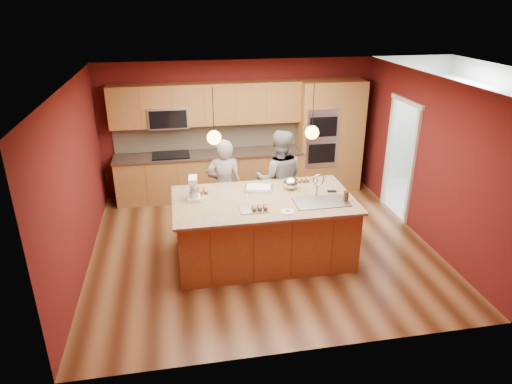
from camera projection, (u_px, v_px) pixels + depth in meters
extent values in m
plane|color=#452210|center=(262.00, 245.00, 7.60)|extent=(5.50, 5.50, 0.00)
plane|color=white|center=(263.00, 81.00, 6.53)|extent=(5.50, 5.50, 0.00)
plane|color=#541412|center=(239.00, 128.00, 9.32)|extent=(5.50, 0.00, 5.50)
plane|color=#541412|center=(308.00, 251.00, 4.81)|extent=(5.50, 0.00, 5.50)
plane|color=#541412|center=(76.00, 181.00, 6.61)|extent=(0.00, 5.00, 5.00)
plane|color=#541412|center=(425.00, 159.00, 7.52)|extent=(0.00, 5.00, 5.00)
cube|color=brown|center=(210.00, 176.00, 9.30)|extent=(3.70, 0.60, 0.90)
cube|color=#32231E|center=(209.00, 154.00, 9.11)|extent=(3.74, 0.64, 0.04)
cube|color=#C2B594|center=(207.00, 135.00, 9.25)|extent=(3.70, 0.03, 0.56)
cube|color=brown|center=(206.00, 104.00, 8.84)|extent=(3.70, 0.36, 0.80)
cube|color=black|center=(171.00, 155.00, 8.96)|extent=(0.72, 0.52, 0.03)
cube|color=#B0B1B6|center=(168.00, 117.00, 8.78)|extent=(0.76, 0.40, 0.40)
cube|color=brown|center=(318.00, 137.00, 9.40)|extent=(0.80, 0.60, 2.30)
cube|color=#B0B1B6|center=(322.00, 139.00, 9.11)|extent=(0.66, 0.04, 1.20)
cube|color=brown|center=(348.00, 135.00, 9.50)|extent=(0.50, 0.60, 2.30)
plane|color=beige|center=(426.00, 200.00, 9.29)|extent=(2.60, 2.60, 0.00)
plane|color=beige|center=(479.00, 134.00, 8.90)|extent=(0.00, 2.70, 2.70)
cube|color=white|center=(475.00, 104.00, 8.63)|extent=(0.35, 2.40, 0.75)
cylinder|color=black|center=(213.00, 113.00, 6.24)|extent=(0.01, 0.01, 0.70)
sphere|color=#FFAB41|center=(214.00, 138.00, 6.38)|extent=(0.20, 0.20, 0.20)
cylinder|color=black|center=(313.00, 109.00, 6.47)|extent=(0.01, 0.01, 0.70)
sphere|color=#FFAB41|center=(312.00, 133.00, 6.61)|extent=(0.20, 0.20, 0.20)
cube|color=brown|center=(263.00, 229.00, 7.09)|extent=(2.63, 1.42, 0.96)
cube|color=beige|center=(263.00, 200.00, 6.90)|extent=(2.73, 1.52, 0.04)
cube|color=#B0B1B6|center=(321.00, 207.00, 6.81)|extent=(0.79, 0.46, 0.18)
imported|color=black|center=(224.00, 186.00, 7.79)|extent=(0.62, 0.42, 1.66)
imported|color=slate|center=(279.00, 180.00, 7.93)|extent=(0.96, 0.80, 1.77)
cube|color=white|center=(194.00, 198.00, 6.84)|extent=(0.20, 0.26, 0.06)
cube|color=white|center=(193.00, 186.00, 6.88)|extent=(0.10, 0.08, 0.24)
cube|color=white|center=(193.00, 180.00, 6.75)|extent=(0.14, 0.25, 0.09)
cylinder|color=silver|center=(194.00, 195.00, 6.78)|extent=(0.14, 0.14, 0.13)
cube|color=white|center=(259.00, 188.00, 7.22)|extent=(0.50, 0.42, 0.03)
cube|color=white|center=(259.00, 187.00, 7.21)|extent=(0.43, 0.35, 0.02)
cube|color=#B0B1B6|center=(254.00, 209.00, 6.53)|extent=(0.41, 0.30, 0.02)
ellipsoid|color=silver|center=(291.00, 183.00, 7.21)|extent=(0.24, 0.24, 0.20)
cylinder|color=white|center=(288.00, 212.00, 6.45)|extent=(0.19, 0.19, 0.01)
cylinder|color=#35210E|center=(346.00, 196.00, 6.78)|extent=(0.08, 0.08, 0.16)
cube|color=black|center=(332.00, 191.00, 7.14)|extent=(0.15, 0.10, 0.01)
cube|color=white|center=(465.00, 180.00, 8.89)|extent=(0.83, 0.84, 1.06)
cube|color=white|center=(443.00, 170.00, 9.57)|extent=(0.74, 0.75, 0.94)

